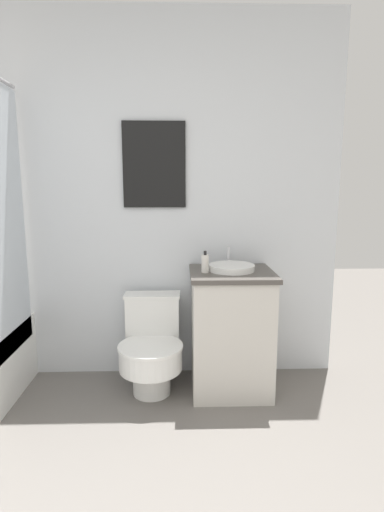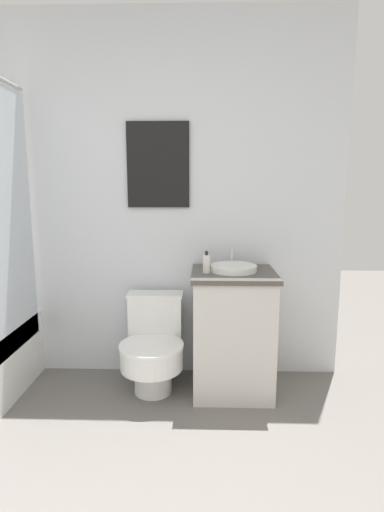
{
  "view_description": "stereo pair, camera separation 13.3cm",
  "coord_description": "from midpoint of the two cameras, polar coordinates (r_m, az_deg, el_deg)",
  "views": [
    {
      "loc": [
        0.51,
        -0.37,
        1.35
      ],
      "look_at": [
        0.58,
        1.95,
        0.94
      ],
      "focal_mm": 28.0,
      "sensor_mm": 36.0,
      "label": 1
    },
    {
      "loc": [
        0.64,
        -0.37,
        1.35
      ],
      "look_at": [
        0.58,
        1.95,
        0.94
      ],
      "focal_mm": 28.0,
      "sensor_mm": 36.0,
      "label": 2
    }
  ],
  "objects": [
    {
      "name": "soap_bottle",
      "position": [
        2.52,
        3.6,
        -1.08
      ],
      "size": [
        0.05,
        0.05,
        0.14
      ],
      "color": "silver",
      "rests_on": "vanity"
    },
    {
      "name": "wall_back",
      "position": [
        2.86,
        -9.99,
        7.87
      ],
      "size": [
        3.23,
        0.07,
        2.5
      ],
      "color": "silver",
      "rests_on": "ground_plane"
    },
    {
      "name": "toilet",
      "position": [
        2.73,
        -4.11,
        -12.76
      ],
      "size": [
        0.42,
        0.53,
        0.63
      ],
      "color": "white",
      "rests_on": "ground_plane"
    },
    {
      "name": "sink",
      "position": [
        2.59,
        7.42,
        -1.7
      ],
      "size": [
        0.3,
        0.33,
        0.13
      ],
      "color": "white",
      "rests_on": "vanity"
    },
    {
      "name": "vanity",
      "position": [
        2.69,
        7.27,
        -10.67
      ],
      "size": [
        0.54,
        0.5,
        0.81
      ],
      "color": "beige",
      "rests_on": "ground_plane"
    }
  ]
}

